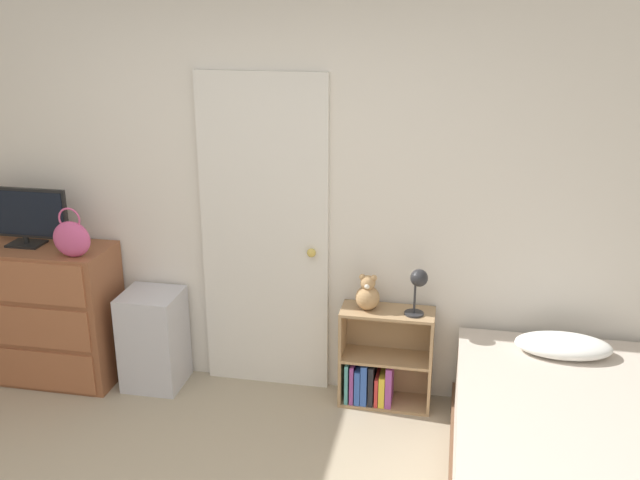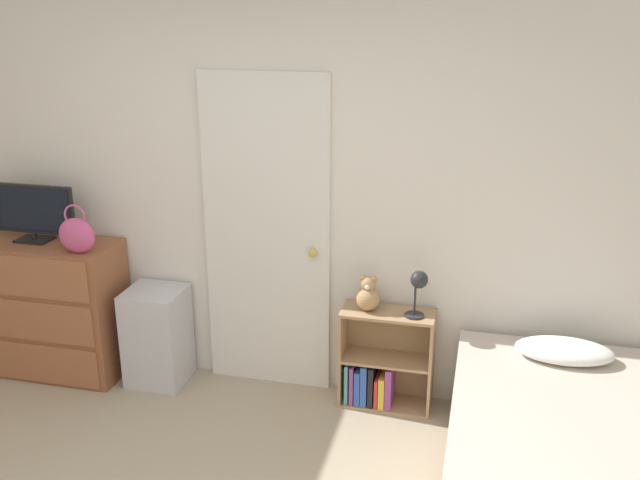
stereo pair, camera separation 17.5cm
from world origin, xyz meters
name	(u,v)px [view 1 (the left image)]	position (x,y,z in m)	size (l,w,h in m)	color
wall_back	(273,196)	(0.00, 2.06, 1.27)	(10.00, 0.06, 2.55)	silver
door_closed	(265,237)	(-0.05, 2.01, 1.02)	(0.81, 0.09, 2.04)	silver
dresser	(36,312)	(-1.57, 1.80, 0.46)	(1.07, 0.43, 0.93)	brown
tv	(22,215)	(-1.58, 1.82, 1.13)	(0.62, 0.16, 0.38)	black
handbag	(72,238)	(-1.17, 1.68, 1.05)	(0.24, 0.11, 0.31)	#C64C7F
storage_bin	(154,339)	(-0.76, 1.84, 0.32)	(0.37, 0.35, 0.65)	silver
bookshelf	(379,367)	(0.71, 1.90, 0.25)	(0.57, 0.24, 0.64)	tan
teddy_bear	(368,294)	(0.63, 1.89, 0.73)	(0.15, 0.15, 0.23)	tan
desk_lamp	(418,283)	(0.93, 1.85, 0.85)	(0.13, 0.13, 0.30)	#262628
bed	(573,462)	(1.76, 1.10, 0.26)	(1.19, 1.84, 0.63)	brown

